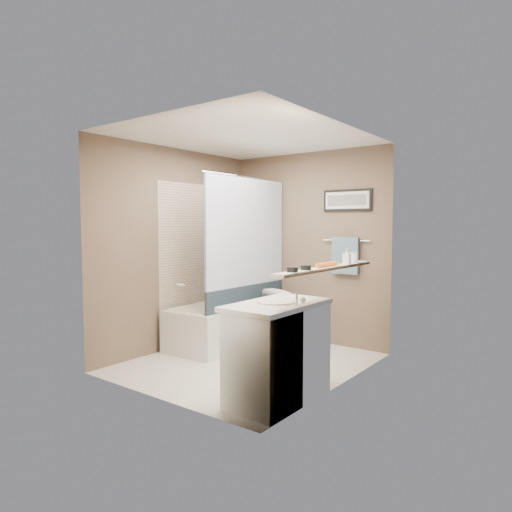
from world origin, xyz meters
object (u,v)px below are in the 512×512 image
Objects in this scene: toilet at (294,317)px; soap_bottle at (347,256)px; candle_bowl_far at (306,268)px; bathtub at (223,324)px; hair_brush_front at (323,265)px; hair_brush_back at (330,264)px; candle_bowl_near at (292,270)px; vanity at (278,354)px; glass_jar at (354,258)px.

soap_bottle is at bearing 165.13° from toilet.
candle_bowl_far is (1.02, -1.44, 0.78)m from toilet.
hair_brush_front is (1.79, -0.68, 0.89)m from bathtub.
hair_brush_front and hair_brush_back have the same top height.
soap_bottle is (0.00, 0.34, 0.05)m from hair_brush_back.
soap_bottle reaches higher than candle_bowl_near.
vanity is 0.77m from candle_bowl_far.
hair_brush_back is at bearing -90.00° from glass_jar.
candle_bowl_near is 0.50m from hair_brush_front.
toilet is 1.40m from glass_jar.
soap_bottle is (0.00, -0.16, 0.02)m from glass_jar.
hair_brush_front is (0.19, 0.43, 0.74)m from vanity.
vanity is 4.09× the size of hair_brush_front.
bathtub is 2.07m from hair_brush_back.
vanity is (0.83, -1.58, 0.04)m from toilet.
glass_jar reaches higher than candle_bowl_far.
hair_brush_front reaches higher than candle_bowl_far.
vanity is at bearing 159.12° from candle_bowl_near.
vanity is at bearing -99.90° from glass_jar.
glass_jar is (0.00, 0.50, 0.03)m from hair_brush_back.
hair_brush_front is (0.00, 0.30, 0.00)m from candle_bowl_far.
candle_bowl_near is 0.41× the size of hair_brush_front.
candle_bowl_near is 0.41× the size of hair_brush_back.
bathtub is at bearing 146.57° from vanity.
soap_bottle is (1.02, -0.68, 0.83)m from toilet.
bathtub is 1.67× the size of vanity.
glass_jar is 0.16m from soap_bottle.
hair_brush_front is 1.51× the size of soap_bottle.
candle_bowl_far is at bearing -90.00° from soap_bottle.
hair_brush_back is 2.20× the size of glass_jar.
candle_bowl_far is at bearing 38.00° from vanity.
bathtub is at bearing 173.16° from soap_bottle.
candle_bowl_near is (0.19, -0.07, 0.73)m from vanity.
toilet is 3.24× the size of hair_brush_front.
toilet is 7.13× the size of glass_jar.
candle_bowl_far is 0.62× the size of soap_bottle.
candle_bowl_far reaches higher than toilet.
toilet is 4.89× the size of soap_bottle.
toilet is at bearing 26.10° from bathtub.
toilet is (0.77, 0.46, 0.11)m from bathtub.
candle_bowl_near is 0.21m from candle_bowl_far.
bathtub is 6.82× the size of hair_brush_back.
candle_bowl_far is 0.41× the size of hair_brush_back.
hair_brush_back is at bearing 73.10° from vanity.
vanity reaches higher than toilet.
candle_bowl_far is 0.41× the size of hair_brush_front.
hair_brush_back reaches higher than toilet.
bathtub is 0.90m from toilet.
hair_brush_front is 2.20× the size of glass_jar.
glass_jar is at bearing 90.00° from candle_bowl_far.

